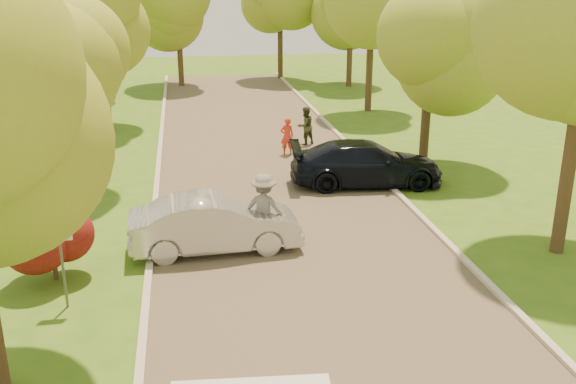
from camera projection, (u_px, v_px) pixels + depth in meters
road at (291, 226)px, 19.13m from camera, size 8.00×60.00×0.01m
curb_left at (152, 233)px, 18.48m from camera, size 0.18×60.00×0.12m
curb_right at (420, 216)px, 19.73m from camera, size 0.18×60.00×0.12m
street_sign at (60, 243)px, 13.99m from camera, size 0.55×0.06×2.17m
red_shrub at (51, 238)px, 15.46m from camera, size 1.70×1.70×1.95m
tree_l_midb at (58, 58)px, 20.32m from camera, size 4.30×4.20×6.62m
tree_l_far at (103, 12)px, 29.44m from camera, size 4.92×4.80×7.79m
tree_r_midb at (436, 37)px, 24.17m from camera, size 4.51×4.40×7.01m
tree_r_far at (376, 0)px, 33.29m from camera, size 5.33×5.20×8.34m
tree_bg_a at (75, 7)px, 36.58m from camera, size 5.12×5.00×7.72m
tree_bg_b at (355, 0)px, 41.01m from camera, size 5.12×5.00×7.95m
tree_bg_c at (181, 8)px, 41.34m from camera, size 4.92×4.80×7.33m
tree_bg_d at (283, 1)px, 44.20m from camera, size 5.12×5.00×7.72m
silver_sedan at (215, 224)px, 17.25m from camera, size 4.68×1.84×1.52m
dark_sedan at (366, 163)px, 22.64m from camera, size 5.56×2.68×1.56m
longboard at (264, 242)px, 17.69m from camera, size 0.60×1.04×0.12m
skateboarder at (264, 209)px, 17.37m from camera, size 1.43×1.11×1.95m
person_striped at (287, 136)px, 26.41m from camera, size 0.59×0.40×1.56m
person_olive at (305, 126)px, 27.94m from camera, size 1.01×0.93×1.67m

